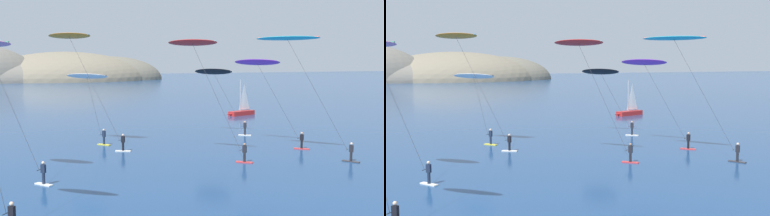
{
  "view_description": "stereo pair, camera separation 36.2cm",
  "coord_description": "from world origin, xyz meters",
  "views": [
    {
      "loc": [
        -20.7,
        -9.43,
        8.8
      ],
      "look_at": [
        -3.83,
        29.37,
        4.62
      ],
      "focal_mm": 45.0,
      "sensor_mm": 36.0,
      "label": 1
    },
    {
      "loc": [
        -20.37,
        -9.57,
        8.8
      ],
      "look_at": [
        -3.83,
        29.37,
        4.62
      ],
      "focal_mm": 45.0,
      "sensor_mm": 36.0,
      "label": 2
    }
  ],
  "objects": [
    {
      "name": "headland_island",
      "position": [
        2.09,
        205.51,
        0.0
      ],
      "size": [
        113.25,
        50.38,
        31.79
      ],
      "color": "#7A705B",
      "rests_on": "ground"
    },
    {
      "name": "sailboat_near",
      "position": [
        17.19,
        58.15,
        0.64
      ],
      "size": [
        5.92,
        2.78,
        5.7
      ],
      "color": "#B22323",
      "rests_on": "ground"
    },
    {
      "name": "kitesurfer_red",
      "position": [
        -3.19,
        29.58,
        9.36
      ],
      "size": [
        6.01,
        6.49,
        10.74
      ],
      "color": "red",
      "rests_on": "ground"
    },
    {
      "name": "kitesurfer_white",
      "position": [
        -10.57,
        41.15,
        6.55
      ],
      "size": [
        4.28,
        4.6,
        7.53
      ],
      "color": "yellow",
      "rests_on": "ground"
    },
    {
      "name": "kitesurfer_black",
      "position": [
        4.75,
        41.8,
        6.79
      ],
      "size": [
        5.79,
        4.99,
        7.93
      ],
      "color": "silver",
      "rests_on": "ground"
    },
    {
      "name": "kitesurfer_cyan",
      "position": [
        5.2,
        27.21,
        9.97
      ],
      "size": [
        6.38,
        8.27,
        11.07
      ],
      "color": "#2D2D33",
      "rests_on": "ground"
    },
    {
      "name": "kitesurfer_purple",
      "position": [
        5.59,
        33.15,
        7.83
      ],
      "size": [
        5.49,
        6.96,
        9.02
      ],
      "color": "red",
      "rests_on": "ground"
    },
    {
      "name": "kitesurfer_orange",
      "position": [
        -12.33,
        39.22,
        10.32
      ],
      "size": [
        7.22,
        6.73,
        11.6
      ],
      "color": "silver",
      "rests_on": "ground"
    }
  ]
}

